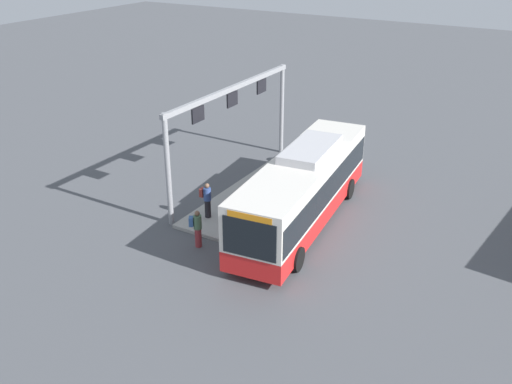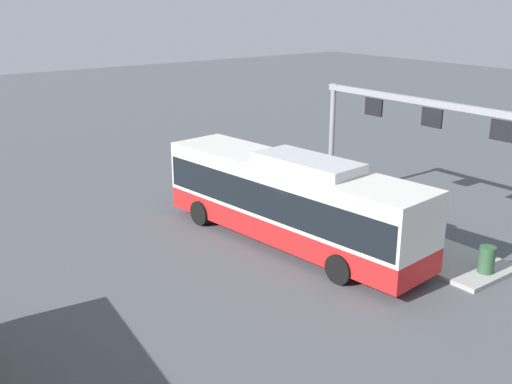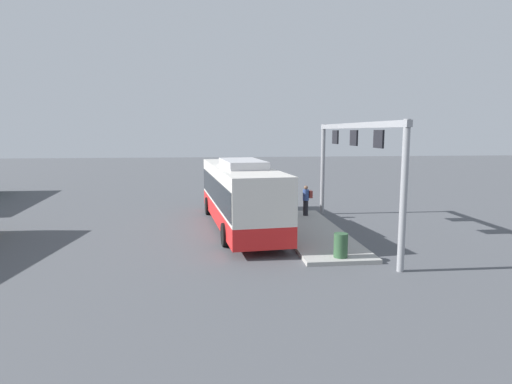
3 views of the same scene
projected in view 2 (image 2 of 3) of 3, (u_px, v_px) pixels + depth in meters
The scene contains 7 objects.
ground_plane at pixel (289, 243), 22.55m from camera, with size 120.00×120.00×0.00m, color #4C4F54.
platform_curb at pixel (382, 234), 23.23m from camera, with size 10.00×2.80×0.16m, color #9E9E99.
bus_main at pixel (290, 197), 21.99m from camera, with size 11.41×3.66×3.46m.
person_boarding at pixel (278, 182), 27.03m from camera, with size 0.52×0.60×1.67m.
person_waiting_near at pixel (329, 186), 25.91m from camera, with size 0.35×0.53×1.67m.
platform_sign_gantry at pixel (430, 135), 22.62m from camera, with size 10.89×0.24×5.20m.
trash_bin at pixel (487, 260), 19.68m from camera, with size 0.52×0.52×0.90m, color #2D5133.
Camera 2 is at (-15.91, 13.56, 8.77)m, focal length 42.28 mm.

